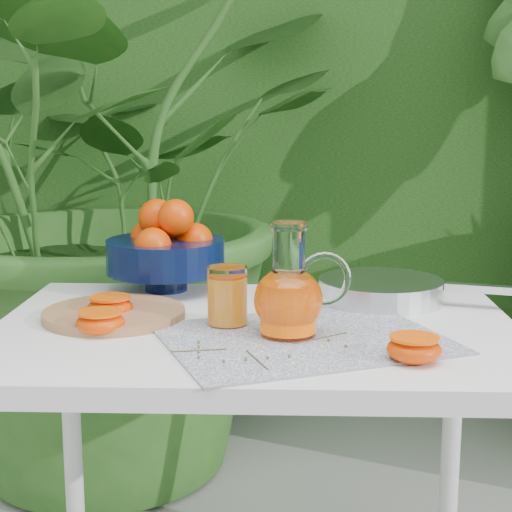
{
  "coord_description": "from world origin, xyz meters",
  "views": [
    {
      "loc": [
        -0.09,
        -1.37,
        1.15
      ],
      "look_at": [
        -0.14,
        0.1,
        0.88
      ],
      "focal_mm": 55.0,
      "sensor_mm": 36.0,
      "label": 1
    }
  ],
  "objects_px": {
    "fruit_bowl": "(166,248)",
    "juice_pitcher": "(290,297)",
    "cutting_board": "(114,314)",
    "saute_pan": "(383,289)",
    "white_table": "(256,366)"
  },
  "relations": [
    {
      "from": "fruit_bowl",
      "to": "saute_pan",
      "type": "xyz_separation_m",
      "value": [
        0.48,
        -0.09,
        -0.07
      ]
    },
    {
      "from": "cutting_board",
      "to": "saute_pan",
      "type": "distance_m",
      "value": 0.57
    },
    {
      "from": "juice_pitcher",
      "to": "fruit_bowl",
      "type": "bearing_deg",
      "value": 126.93
    },
    {
      "from": "cutting_board",
      "to": "juice_pitcher",
      "type": "relative_size",
      "value": 1.36
    },
    {
      "from": "white_table",
      "to": "juice_pitcher",
      "type": "relative_size",
      "value": 4.86
    },
    {
      "from": "fruit_bowl",
      "to": "juice_pitcher",
      "type": "xyz_separation_m",
      "value": [
        0.28,
        -0.37,
        -0.02
      ]
    },
    {
      "from": "white_table",
      "to": "cutting_board",
      "type": "bearing_deg",
      "value": 172.63
    },
    {
      "from": "white_table",
      "to": "fruit_bowl",
      "type": "bearing_deg",
      "value": 126.41
    },
    {
      "from": "white_table",
      "to": "fruit_bowl",
      "type": "distance_m",
      "value": 0.4
    },
    {
      "from": "cutting_board",
      "to": "fruit_bowl",
      "type": "distance_m",
      "value": 0.27
    },
    {
      "from": "white_table",
      "to": "saute_pan",
      "type": "xyz_separation_m",
      "value": [
        0.27,
        0.19,
        0.11
      ]
    },
    {
      "from": "fruit_bowl",
      "to": "saute_pan",
      "type": "relative_size",
      "value": 0.68
    },
    {
      "from": "saute_pan",
      "to": "juice_pitcher",
      "type": "bearing_deg",
      "value": -126.22
    },
    {
      "from": "juice_pitcher",
      "to": "saute_pan",
      "type": "xyz_separation_m",
      "value": [
        0.2,
        0.27,
        -0.05
      ]
    },
    {
      "from": "fruit_bowl",
      "to": "juice_pitcher",
      "type": "height_order",
      "value": "same"
    }
  ]
}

